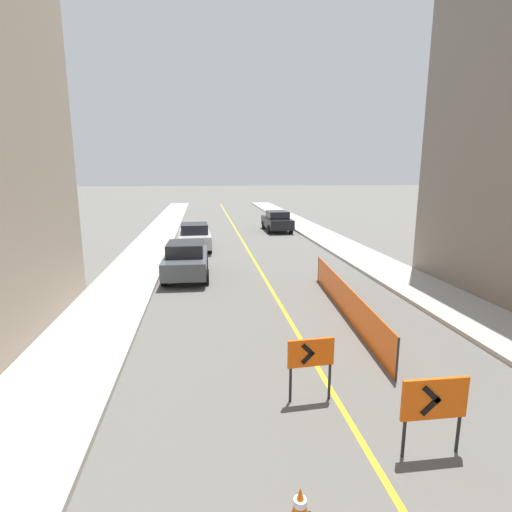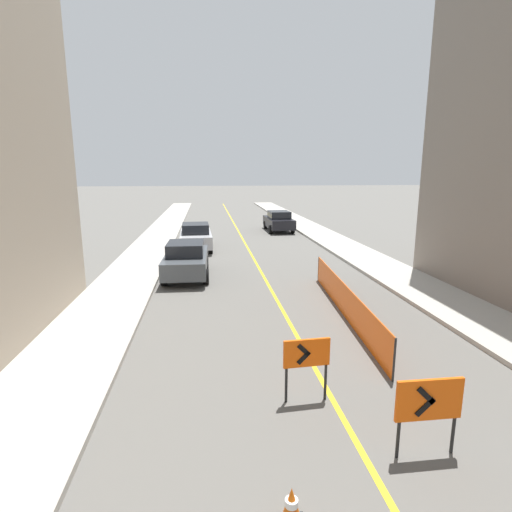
% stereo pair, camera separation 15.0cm
% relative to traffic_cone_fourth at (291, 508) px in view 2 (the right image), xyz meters
% --- Properties ---
extents(lane_stripe, '(0.12, 69.90, 0.01)m').
position_rel_traffic_cone_fourth_xyz_m(lane_stripe, '(1.47, 20.00, -0.30)').
color(lane_stripe, gold).
rests_on(lane_stripe, ground_plane).
extents(sidewalk_left, '(2.59, 69.90, 0.14)m').
position_rel_traffic_cone_fourth_xyz_m(sidewalk_left, '(-4.41, 20.00, -0.23)').
color(sidewalk_left, '#ADA89E').
rests_on(sidewalk_left, ground_plane).
extents(sidewalk_right, '(2.59, 69.90, 0.14)m').
position_rel_traffic_cone_fourth_xyz_m(sidewalk_right, '(7.35, 20.00, -0.23)').
color(sidewalk_right, '#ADA89E').
rests_on(sidewalk_right, ground_plane).
extents(traffic_cone_fourth, '(0.41, 0.41, 0.61)m').
position_rel_traffic_cone_fourth_xyz_m(traffic_cone_fourth, '(0.00, 0.00, 0.00)').
color(traffic_cone_fourth, black).
rests_on(traffic_cone_fourth, ground_plane).
extents(arrow_barricade_primary, '(0.96, 0.12, 1.33)m').
position_rel_traffic_cone_fourth_xyz_m(arrow_barricade_primary, '(0.91, 2.89, 0.66)').
color(arrow_barricade_primary, '#EF560C').
rests_on(arrow_barricade_primary, ground_plane).
extents(arrow_barricade_secondary, '(1.12, 0.08, 1.36)m').
position_rel_traffic_cone_fourth_xyz_m(arrow_barricade_secondary, '(2.46, 1.08, 0.65)').
color(arrow_barricade_secondary, '#EF560C').
rests_on(arrow_barricade_secondary, ground_plane).
extents(safety_mesh_fence, '(0.74, 8.51, 1.03)m').
position_rel_traffic_cone_fourth_xyz_m(safety_mesh_fence, '(3.36, 7.61, 0.22)').
color(safety_mesh_fence, '#EF560C').
rests_on(safety_mesh_fence, ground_plane).
extents(parked_car_curb_near, '(1.95, 4.34, 1.59)m').
position_rel_traffic_cone_fourth_xyz_m(parked_car_curb_near, '(-1.93, 13.12, 0.50)').
color(parked_car_curb_near, '#474C51').
rests_on(parked_car_curb_near, ground_plane).
extents(parked_car_curb_mid, '(1.95, 4.36, 1.59)m').
position_rel_traffic_cone_fourth_xyz_m(parked_car_curb_mid, '(-1.66, 19.54, 0.50)').
color(parked_car_curb_mid, '#B7B7BC').
rests_on(parked_car_curb_mid, ground_plane).
extents(parked_car_curb_far, '(1.94, 4.34, 1.59)m').
position_rel_traffic_cone_fourth_xyz_m(parked_car_curb_far, '(4.64, 26.50, 0.50)').
color(parked_car_curb_far, black).
rests_on(parked_car_curb_far, ground_plane).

